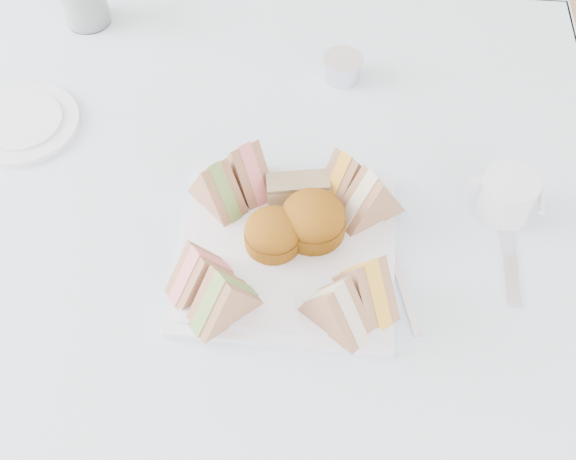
{
  "coord_description": "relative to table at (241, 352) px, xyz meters",
  "views": [
    {
      "loc": [
        0.13,
        -0.56,
        1.49
      ],
      "look_at": [
        0.08,
        -0.05,
        0.8
      ],
      "focal_mm": 45.0,
      "sensor_mm": 36.0,
      "label": 1
    }
  ],
  "objects": [
    {
      "name": "floor",
      "position": [
        0.0,
        0.0,
        -0.37
      ],
      "size": [
        4.0,
        4.0,
        0.0
      ],
      "primitive_type": "plane",
      "color": "#9E7751",
      "rests_on": "ground"
    },
    {
      "name": "table",
      "position": [
        0.0,
        0.0,
        0.0
      ],
      "size": [
        0.9,
        0.9,
        0.74
      ],
      "primitive_type": "cube",
      "color": "brown",
      "rests_on": "floor"
    },
    {
      "name": "tablecloth",
      "position": [
        0.0,
        0.0,
        0.37
      ],
      "size": [
        1.02,
        1.02,
        0.01
      ],
      "primitive_type": "cube",
      "color": "#CFE5FE",
      "rests_on": "table"
    },
    {
      "name": "serving_plate",
      "position": [
        0.08,
        -0.05,
        0.38
      ],
      "size": [
        0.27,
        0.27,
        0.01
      ],
      "primitive_type": "cube",
      "rotation": [
        0.0,
        0.0,
        -0.01
      ],
      "color": "silver",
      "rests_on": "tablecloth"
    },
    {
      "name": "sandwich_fl_a",
      "position": [
        -0.01,
        -0.11,
        0.42
      ],
      "size": [
        0.09,
        0.08,
        0.07
      ],
      "primitive_type": null,
      "rotation": [
        0.0,
        0.0,
        0.69
      ],
      "color": "#9E6F54",
      "rests_on": "serving_plate"
    },
    {
      "name": "sandwich_fl_b",
      "position": [
        0.02,
        -0.15,
        0.43
      ],
      "size": [
        0.09,
        0.09,
        0.08
      ],
      "primitive_type": null,
      "rotation": [
        0.0,
        0.0,
        0.75
      ],
      "color": "#9E6F54",
      "rests_on": "serving_plate"
    },
    {
      "name": "sandwich_fr_a",
      "position": [
        0.18,
        -0.11,
        0.43
      ],
      "size": [
        0.08,
        0.1,
        0.08
      ],
      "primitive_type": null,
      "rotation": [
        0.0,
        0.0,
        -0.97
      ],
      "color": "#9E6F54",
      "rests_on": "serving_plate"
    },
    {
      "name": "sandwich_fr_b",
      "position": [
        0.15,
        -0.15,
        0.43
      ],
      "size": [
        0.09,
        0.08,
        0.08
      ],
      "primitive_type": null,
      "rotation": [
        0.0,
        0.0,
        -0.65
      ],
      "color": "#9E6F54",
      "rests_on": "serving_plate"
    },
    {
      "name": "sandwich_bl_a",
      "position": [
        -0.01,
        0.02,
        0.43
      ],
      "size": [
        0.09,
        0.09,
        0.07
      ],
      "primitive_type": null,
      "rotation": [
        0.0,
        0.0,
        2.34
      ],
      "color": "#9E6F54",
      "rests_on": "serving_plate"
    },
    {
      "name": "sandwich_bl_b",
      "position": [
        0.02,
        0.05,
        0.43
      ],
      "size": [
        0.09,
        0.09,
        0.08
      ],
      "primitive_type": null,
      "rotation": [
        0.0,
        0.0,
        2.23
      ],
      "color": "#9E6F54",
      "rests_on": "serving_plate"
    },
    {
      "name": "sandwich_br_a",
      "position": [
        0.18,
        0.01,
        0.43
      ],
      "size": [
        0.1,
        0.09,
        0.08
      ],
      "primitive_type": null,
      "rotation": [
        0.0,
        0.0,
        -2.5
      ],
      "color": "#9E6F54",
      "rests_on": "serving_plate"
    },
    {
      "name": "sandwich_br_b",
      "position": [
        0.15,
        0.05,
        0.43
      ],
      "size": [
        0.08,
        0.09,
        0.07
      ],
      "primitive_type": null,
      "rotation": [
        0.0,
        0.0,
        -2.26
      ],
      "color": "#9E6F54",
      "rests_on": "serving_plate"
    },
    {
      "name": "scone_left",
      "position": [
        0.07,
        -0.04,
        0.41
      ],
      "size": [
        0.08,
        0.08,
        0.05
      ],
      "primitive_type": "cylinder",
      "rotation": [
        0.0,
        0.0,
        -0.1
      ],
      "color": "brown",
      "rests_on": "serving_plate"
    },
    {
      "name": "scone_right",
      "position": [
        0.11,
        -0.02,
        0.42
      ],
      "size": [
        0.1,
        0.1,
        0.05
      ],
      "primitive_type": "cylinder",
      "rotation": [
        0.0,
        0.0,
        0.35
      ],
      "color": "brown",
      "rests_on": "serving_plate"
    },
    {
      "name": "pastry_slice",
      "position": [
        0.09,
        0.03,
        0.41
      ],
      "size": [
        0.08,
        0.05,
        0.04
      ],
      "primitive_type": "cube",
      "rotation": [
        0.0,
        0.0,
        0.18
      ],
      "color": "tan",
      "rests_on": "serving_plate"
    },
    {
      "name": "side_plate",
      "position": [
        -0.32,
        0.14,
        0.38
      ],
      "size": [
        0.22,
        0.22,
        0.01
      ],
      "primitive_type": "cylinder",
      "rotation": [
        0.0,
        0.0,
        0.42
      ],
      "color": "silver",
      "rests_on": "tablecloth"
    },
    {
      "name": "tea_strainer",
      "position": [
        0.14,
        0.28,
        0.39
      ],
      "size": [
        0.08,
        0.08,
        0.03
      ],
      "primitive_type": "cylinder",
      "rotation": [
        0.0,
        0.0,
        0.36
      ],
      "color": "silver",
      "rests_on": "tablecloth"
    },
    {
      "name": "knife",
      "position": [
        0.36,
        -0.0,
        0.38
      ],
      "size": [
        0.02,
        0.2,
        0.0
      ],
      "primitive_type": "cube",
      "rotation": [
        0.0,
        0.0,
        -0.01
      ],
      "color": "silver",
      "rests_on": "tablecloth"
    },
    {
      "name": "fork",
      "position": [
        0.22,
        -0.08,
        0.38
      ],
      "size": [
        0.05,
        0.16,
        0.0
      ],
      "primitive_type": "cube",
      "rotation": [
        0.0,
        0.0,
        0.25
      ],
      "color": "silver",
      "rests_on": "tablecloth"
    },
    {
      "name": "creamer_jug",
      "position": [
        0.36,
        0.04,
        0.41
      ],
      "size": [
        0.08,
        0.08,
        0.06
      ],
      "primitive_type": "cylinder",
      "rotation": [
        0.0,
        0.0,
        -0.13
      ],
      "color": "silver",
      "rests_on": "tablecloth"
    }
  ]
}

